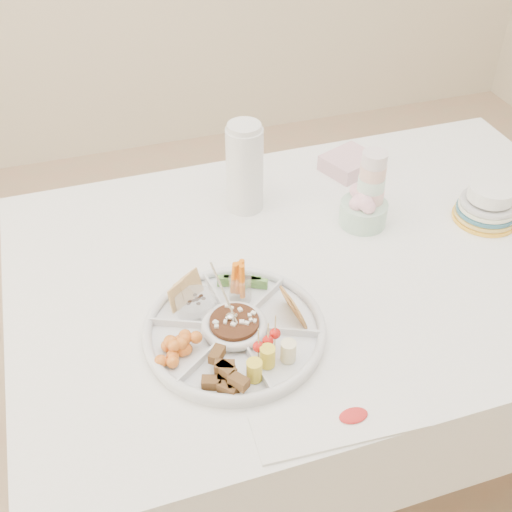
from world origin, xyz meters
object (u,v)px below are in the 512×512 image
object	(u,v)px
thermos	(245,167)
party_tray	(235,328)
dining_table	(319,360)
plate_stack	(489,202)

from	to	relation	value
thermos	party_tray	bearing A→B (deg)	-109.99
dining_table	plate_stack	bearing A→B (deg)	2.36
dining_table	thermos	bearing A→B (deg)	116.14
dining_table	plate_stack	world-z (taller)	plate_stack
party_tray	thermos	bearing A→B (deg)	70.01
party_tray	plate_stack	bearing A→B (deg)	14.90
thermos	plate_stack	size ratio (longest dim) A/B	1.50
party_tray	plate_stack	xyz separation A→B (m)	(0.74, 0.20, 0.03)
dining_table	thermos	xyz separation A→B (m)	(-0.13, 0.27, 0.50)
party_tray	thermos	size ratio (longest dim) A/B	1.52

